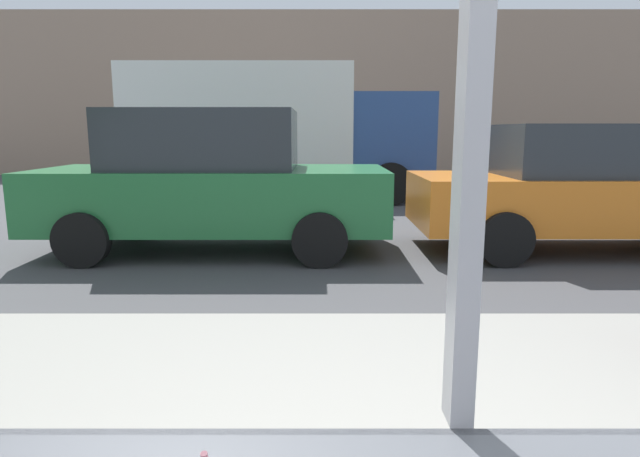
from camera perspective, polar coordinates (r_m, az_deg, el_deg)
ground_plane at (r=9.12m, az=1.70°, el=0.60°), size 60.00×60.00×0.00m
sidewalk_strip at (r=2.99m, az=5.90°, el=-19.20°), size 16.00×2.80×0.14m
building_facade_far at (r=19.90m, az=0.71°, el=14.02°), size 28.00×1.20×5.64m
parked_car_green at (r=7.03m, az=-11.64°, el=4.93°), size 4.39×1.96×1.80m
parked_car_orange at (r=7.75m, az=27.02°, el=3.97°), size 4.59×1.91×1.63m
box_truck at (r=12.30m, az=-5.09°, el=10.60°), size 6.65×2.44×2.95m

